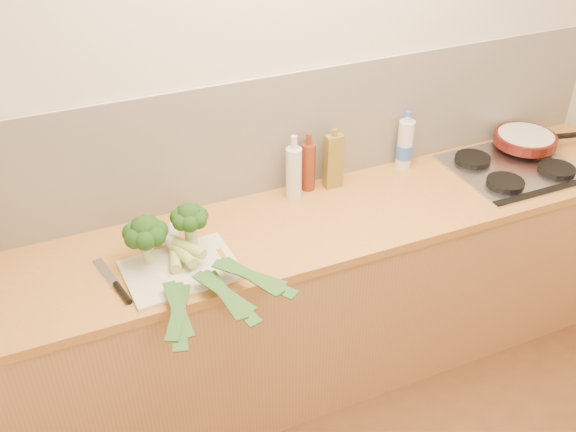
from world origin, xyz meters
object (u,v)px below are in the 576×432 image
(gas_hob, at_px, (514,167))
(chopping_board, at_px, (181,269))
(skillet, at_px, (526,139))
(chefs_knife, at_px, (118,288))

(gas_hob, height_order, chopping_board, gas_hob)
(chopping_board, height_order, skillet, skillet)
(chopping_board, bearing_deg, gas_hob, 0.23)
(gas_hob, relative_size, skillet, 1.32)
(chopping_board, xyz_separation_m, skillet, (1.83, 0.24, 0.06))
(chopping_board, xyz_separation_m, chefs_knife, (-0.24, -0.01, 0.00))
(skillet, bearing_deg, chefs_knife, -159.76)
(chefs_knife, height_order, skillet, skillet)
(chefs_knife, distance_m, skillet, 2.09)
(gas_hob, xyz_separation_m, skillet, (0.17, 0.13, 0.05))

